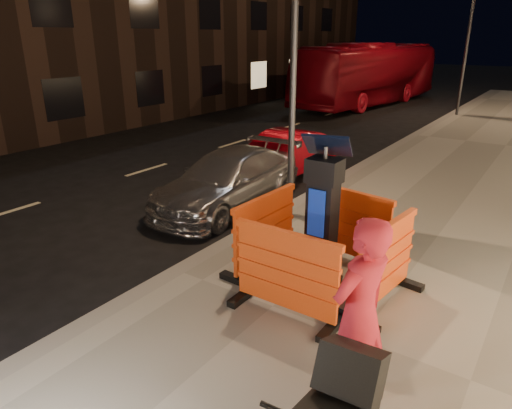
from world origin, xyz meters
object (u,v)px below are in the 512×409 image
Objects in this scene: parking_kiosk at (322,217)px; car_silver at (229,206)px; bus_doubledecker at (367,104)px; barrier_bldgside at (385,265)px; barrier_front at (286,274)px; barrier_kerbside at (265,232)px; barrier_back at (348,225)px; car_red at (282,176)px; man at (359,315)px.

car_silver is at bearing 152.28° from parking_kiosk.
bus_doubledecker is at bearing 100.20° from car_silver.
parking_kiosk is at bearing 96.94° from barrier_bldgside.
barrier_bldgside is (0.95, 0.95, 0.00)m from barrier_front.
parking_kiosk is 1.06m from barrier_kerbside.
bus_doubledecker is (-3.45, 16.85, 0.00)m from car_silver.
barrier_back is 3.59m from car_silver.
man reaches higher than car_red.
barrier_kerbside reaches higher than car_red.
barrier_front is 6.73m from car_red.
barrier_front is at bearing 141.94° from barrier_bldgside.
car_red is 14.59m from bus_doubledecker.
barrier_back is 1.00× the size of barrier_bldgside.
car_red is (-0.21, 2.62, 0.00)m from car_silver.
barrier_kerbside is 1.00× the size of barrier_bldgside.
barrier_bldgside is at bearing -42.45° from car_red.
barrier_kerbside is at bearing -175.06° from parking_kiosk.
man is at bearing -49.49° from car_red.
barrier_kerbside is 3.26m from car_silver.
barrier_bldgside is 0.42× the size of car_red.
car_silver is at bearing 50.97° from barrier_kerbside.
man is (8.07, -20.81, 1.13)m from bus_doubledecker.
barrier_front is 4.57m from car_silver.
car_red is at bearing 31.41° from barrier_kerbside.
barrier_kerbside is at bearing -127.06° from barrier_back.
parking_kiosk is at bearing -82.06° from barrier_back.
barrier_kerbside is at bearing -112.68° from man.
car_silver is 0.36× the size of bus_doubledecker.
car_red is (-3.52, 4.74, -1.20)m from parking_kiosk.
barrier_kerbside is (-0.95, -0.95, 0.00)m from barrier_back.
car_red is (-4.47, 4.74, -0.74)m from barrier_bldgside.
barrier_back is 5.22m from car_red.
bus_doubledecker reaches higher than car_red.
barrier_front is at bearing -132.06° from barrier_kerbside.
man is at bearing -49.56° from parking_kiosk.
bus_doubledecker is at bearing 114.54° from parking_kiosk.
barrier_front is 1.34m from barrier_kerbside.
car_red is 1.83× the size of man.
barrier_kerbside is 1.90m from barrier_bldgside.
barrier_kerbside is 2.94m from man.
parking_kiosk is 4.11m from car_silver.
bus_doubledecker is (-7.71, 18.97, -0.74)m from barrier_bldgside.
parking_kiosk reaches higher than car_silver.
man is (2.26, -1.84, 0.39)m from barrier_kerbside.
barrier_front is 1.00× the size of barrier_back.
barrier_back and barrier_bldgside have the same top height.
car_red is (-3.52, 5.69, -0.74)m from barrier_front.
barrier_front and barrier_kerbside have the same top height.
barrier_front is 1.00× the size of barrier_kerbside.
parking_kiosk is at bearing -34.03° from car_silver.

